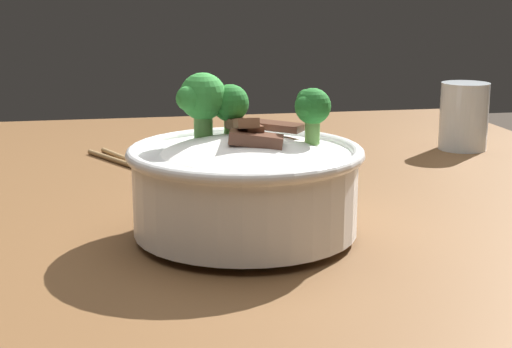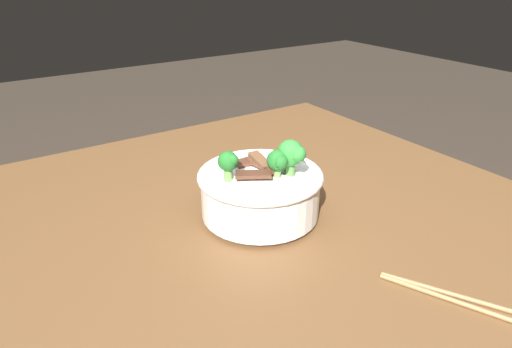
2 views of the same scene
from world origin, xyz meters
TOP-DOWN VIEW (x-y plane):
  - dining_table at (0.00, 0.00)m, footprint 1.28×1.09m
  - rice_bowl at (-0.11, 0.00)m, footprint 0.23×0.23m
  - drinking_glass at (0.26, -0.40)m, footprint 0.07×0.07m
  - chopsticks_pair at (0.23, 0.10)m, footprint 0.20×0.11m

SIDE VIEW (x-z plane):
  - dining_table at x=0.00m, z-range 0.26..1.03m
  - chopsticks_pair at x=0.23m, z-range 0.77..0.77m
  - drinking_glass at x=0.26m, z-range 0.76..0.86m
  - rice_bowl at x=-0.11m, z-range 0.75..0.91m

